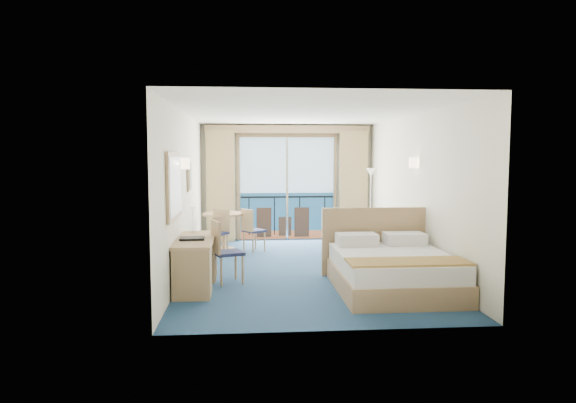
# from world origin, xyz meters

# --- Properties ---
(floor) EXTENTS (6.50, 6.50, 0.00)m
(floor) POSITION_xyz_m (0.00, 0.00, 0.00)
(floor) COLOR navy
(floor) RESTS_ON ground
(room_walls) EXTENTS (4.04, 6.54, 2.72)m
(room_walls) POSITION_xyz_m (0.00, 0.00, 1.78)
(room_walls) COLOR white
(room_walls) RESTS_ON ground
(balcony_door) EXTENTS (2.36, 0.03, 2.52)m
(balcony_door) POSITION_xyz_m (-0.01, 3.22, 1.14)
(balcony_door) COLOR navy
(balcony_door) RESTS_ON room_walls
(curtain_left) EXTENTS (0.65, 0.22, 2.55)m
(curtain_left) POSITION_xyz_m (-1.55, 3.07, 1.28)
(curtain_left) COLOR tan
(curtain_left) RESTS_ON room_walls
(curtain_right) EXTENTS (0.65, 0.22, 2.55)m
(curtain_right) POSITION_xyz_m (1.55, 3.07, 1.28)
(curtain_right) COLOR tan
(curtain_right) RESTS_ON room_walls
(pelmet) EXTENTS (3.80, 0.25, 0.18)m
(pelmet) POSITION_xyz_m (0.00, 3.10, 2.58)
(pelmet) COLOR tan
(pelmet) RESTS_ON room_walls
(mirror) EXTENTS (0.05, 1.25, 0.95)m
(mirror) POSITION_xyz_m (-1.97, -1.50, 1.55)
(mirror) COLOR tan
(mirror) RESTS_ON room_walls
(wall_print) EXTENTS (0.04, 0.42, 0.52)m
(wall_print) POSITION_xyz_m (-1.97, 0.45, 1.60)
(wall_print) COLOR tan
(wall_print) RESTS_ON room_walls
(sconce_left) EXTENTS (0.18, 0.18, 0.18)m
(sconce_left) POSITION_xyz_m (-1.94, -0.60, 1.85)
(sconce_left) COLOR beige
(sconce_left) RESTS_ON room_walls
(sconce_right) EXTENTS (0.18, 0.18, 0.18)m
(sconce_right) POSITION_xyz_m (1.94, -0.15, 1.85)
(sconce_right) COLOR beige
(sconce_right) RESTS_ON room_walls
(bed) EXTENTS (1.78, 2.12, 1.12)m
(bed) POSITION_xyz_m (1.16, -1.56, 0.31)
(bed) COLOR tan
(bed) RESTS_ON ground
(nightstand) EXTENTS (0.41, 0.39, 0.54)m
(nightstand) POSITION_xyz_m (1.77, -0.16, 0.27)
(nightstand) COLOR #9C8252
(nightstand) RESTS_ON ground
(phone) EXTENTS (0.20, 0.16, 0.09)m
(phone) POSITION_xyz_m (1.80, -0.15, 0.58)
(phone) COLOR silver
(phone) RESTS_ON nightstand
(armchair) EXTENTS (1.08, 1.08, 0.71)m
(armchair) POSITION_xyz_m (1.65, 1.26, 0.35)
(armchair) COLOR #454854
(armchair) RESTS_ON ground
(floor_lamp) EXTENTS (0.23, 0.23, 1.69)m
(floor_lamp) POSITION_xyz_m (1.88, 2.69, 1.28)
(floor_lamp) COLOR silver
(floor_lamp) RESTS_ON ground
(desk) EXTENTS (0.54, 1.58, 0.74)m
(desk) POSITION_xyz_m (-1.72, -1.59, 0.41)
(desk) COLOR tan
(desk) RESTS_ON ground
(desk_chair) EXTENTS (0.55, 0.54, 0.98)m
(desk_chair) POSITION_xyz_m (-1.32, -0.96, 0.55)
(desk_chair) COLOR #1D2345
(desk_chair) RESTS_ON ground
(folder) EXTENTS (0.37, 0.29, 0.03)m
(folder) POSITION_xyz_m (-1.76, -1.28, 0.76)
(folder) COLOR black
(folder) RESTS_ON desk
(desk_lamp) EXTENTS (0.11, 0.11, 0.40)m
(desk_lamp) POSITION_xyz_m (-1.82, -0.56, 1.04)
(desk_lamp) COLOR silver
(desk_lamp) RESTS_ON desk
(round_table) EXTENTS (0.87, 0.87, 0.78)m
(round_table) POSITION_xyz_m (-1.44, 1.88, 0.59)
(round_table) COLOR tan
(round_table) RESTS_ON ground
(table_chair_a) EXTENTS (0.54, 0.54, 0.88)m
(table_chair_a) POSITION_xyz_m (-0.87, 1.66, 0.50)
(table_chair_a) COLOR #1D2345
(table_chair_a) RESTS_ON ground
(table_chair_b) EXTENTS (0.54, 0.54, 0.90)m
(table_chair_b) POSITION_xyz_m (-1.52, 1.41, 0.51)
(table_chair_b) COLOR #1D2345
(table_chair_b) RESTS_ON ground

